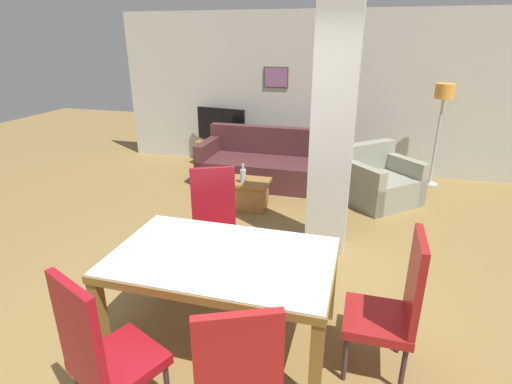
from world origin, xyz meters
TOP-DOWN VIEW (x-y plane):
  - ground_plane at (0.00, 0.00)m, footprint 18.00×18.00m
  - back_wall at (-0.00, 4.71)m, footprint 7.20×0.09m
  - divider_pillar at (0.61, 1.70)m, footprint 0.43×0.36m
  - dining_table at (0.00, 0.00)m, footprint 1.66×1.03m
  - dining_chair_near_right at (0.41, -0.92)m, footprint 0.61×0.61m
  - dining_chair_near_left at (-0.41, -0.92)m, footprint 0.61×0.61m
  - dining_chair_far_left at (-0.41, 0.90)m, footprint 0.61×0.61m
  - dining_chair_head_right at (1.24, 0.00)m, footprint 0.46×0.46m
  - sofa at (-0.56, 3.63)m, footprint 2.14×0.94m
  - armchair at (1.19, 3.29)m, footprint 1.27×1.26m
  - coffee_table at (-0.63, 2.54)m, footprint 0.73×0.45m
  - bottle at (-0.60, 2.45)m, footprint 0.08×0.08m
  - tv_stand at (-1.64, 4.43)m, footprint 0.94×0.40m
  - tv_screen at (-1.64, 4.43)m, footprint 0.96×0.26m
  - floor_lamp at (2.04, 4.28)m, footprint 0.28×0.28m

SIDE VIEW (x-z plane):
  - ground_plane at x=0.00m, z-range 0.00..0.00m
  - coffee_table at x=-0.63m, z-range 0.01..0.42m
  - tv_stand at x=-1.64m, z-range 0.00..0.44m
  - armchair at x=1.19m, z-range -0.12..0.70m
  - sofa at x=-0.56m, z-range -0.14..0.73m
  - bottle at x=-0.60m, z-range 0.38..0.65m
  - dining_chair_near_right at x=0.41m, z-range 0.01..1.10m
  - dining_chair_near_left at x=-0.41m, z-range 0.01..1.10m
  - dining_chair_far_left at x=-0.41m, z-range 0.01..1.10m
  - dining_chair_head_right at x=1.24m, z-range 0.01..1.10m
  - dining_table at x=0.00m, z-range 0.23..0.99m
  - tv_screen at x=-1.64m, z-range 0.43..1.05m
  - floor_lamp at x=2.04m, z-range 0.53..2.15m
  - divider_pillar at x=0.61m, z-range 0.00..2.70m
  - back_wall at x=0.00m, z-range 0.00..2.70m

